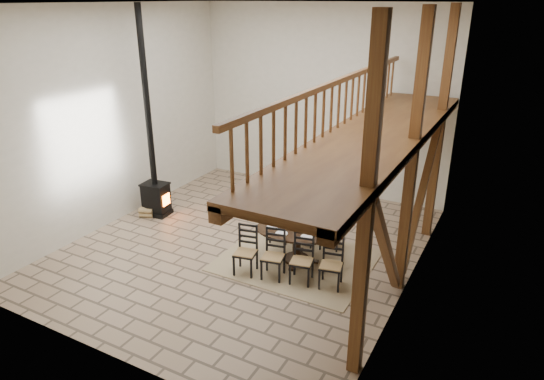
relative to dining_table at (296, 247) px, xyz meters
The scene contains 7 objects.
ground 1.34m from the dining_table, behind, with size 8.00×8.00×0.00m, color gray.
room_shell 2.65m from the dining_table, 122.75° to the left, with size 7.02×8.02×5.01m.
rug 0.37m from the dining_table, 101.67° to the left, with size 3.00×2.50×0.02m, color tan.
dining_table is the anchor object (origin of this frame).
wood_stove 4.22m from the dining_table, behind, with size 0.68×0.55×5.00m.
log_basket 4.32m from the dining_table, behind, with size 0.48×0.48×0.40m.
log_stack 4.31m from the dining_table, behind, with size 0.48×0.56×0.23m.
Camera 1 is at (5.00, -8.06, 5.10)m, focal length 32.00 mm.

